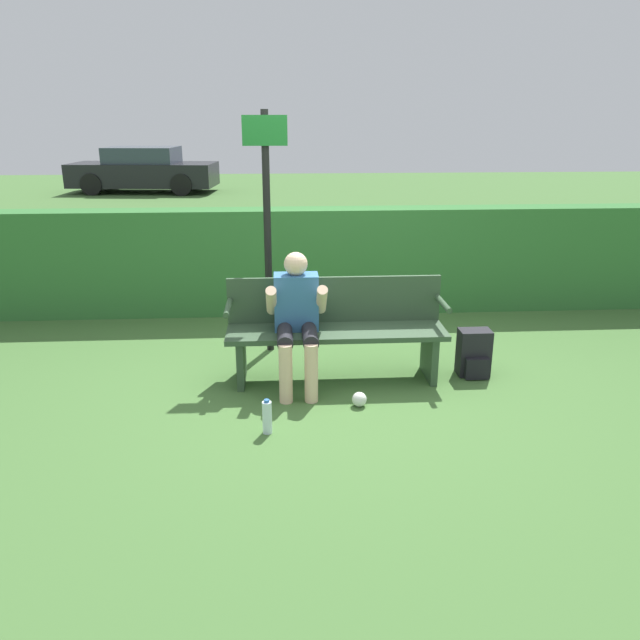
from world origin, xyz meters
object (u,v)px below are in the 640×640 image
at_px(park_bench, 336,328).
at_px(backpack, 474,354).
at_px(signpost, 267,218).
at_px(parked_car, 144,171).
at_px(person_seated, 297,314).
at_px(water_bottle, 267,417).

xyz_separation_m(park_bench, backpack, (1.25, -0.05, -0.26)).
height_order(signpost, parked_car, signpost).
xyz_separation_m(signpost, parked_car, (-3.91, 13.38, -0.70)).
bearing_deg(park_bench, parked_car, 107.73).
xyz_separation_m(person_seated, backpack, (1.60, 0.10, -0.44)).
bearing_deg(park_bench, backpack, -2.08).
distance_m(backpack, water_bottle, 2.09).
height_order(backpack, signpost, signpost).
xyz_separation_m(water_bottle, signpost, (0.00, 1.72, 1.20)).
bearing_deg(parked_car, backpack, -62.11).
height_order(water_bottle, signpost, signpost).
distance_m(park_bench, person_seated, 0.42).
bearing_deg(water_bottle, signpost, 89.93).
bearing_deg(person_seated, water_bottle, -105.92).
distance_m(backpack, signpost, 2.29).
xyz_separation_m(water_bottle, parked_car, (-3.91, 15.11, 0.51)).
bearing_deg(signpost, person_seated, -73.73).
bearing_deg(backpack, parked_car, 112.16).
distance_m(signpost, parked_car, 13.96).
relative_size(backpack, signpost, 0.18).
relative_size(signpost, parked_car, 0.53).
relative_size(backpack, parked_car, 0.10).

